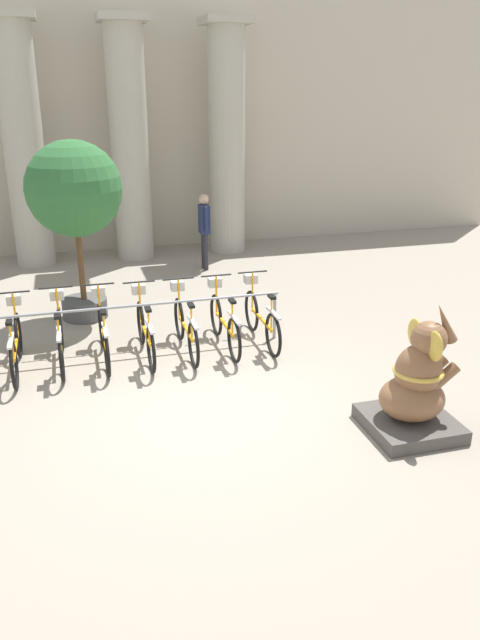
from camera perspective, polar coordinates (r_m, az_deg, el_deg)
name	(u,v)px	position (r m, az deg, el deg)	size (l,w,h in m)	color
ground_plane	(210,407)	(7.87, -2.73, -7.96)	(60.00, 60.00, 0.00)	gray
building_facade	(123,121)	(15.43, -10.61, 17.48)	(20.00, 0.20, 6.00)	#BCB29E
column_left	(23,143)	(14.40, -19.21, 15.02)	(1.04, 1.04, 5.16)	#ADA899
column_middle	(129,141)	(14.46, -10.09, 15.82)	(1.04, 1.04, 5.16)	#ADA899
column_right	(227,139)	(14.86, -1.21, 16.24)	(1.04, 1.04, 5.16)	#ADA899
bike_rack	(102,316)	(9.24, -12.55, 0.36)	(5.40, 0.05, 0.77)	gray
bicycle_2	(16,344)	(9.22, -19.82, -2.04)	(0.48, 1.77, 1.01)	black
bicycle_3	(60,337)	(9.24, -16.11, -1.53)	(0.48, 1.77, 1.01)	black
bicycle_4	(103,333)	(9.24, -12.40, -1.19)	(0.48, 1.77, 1.01)	black
bicycle_5	(145,330)	(9.24, -8.67, -0.93)	(0.48, 1.77, 1.01)	black
bicycle_6	(185,326)	(9.33, -5.02, -0.56)	(0.48, 1.77, 1.01)	black
bicycle_7	(224,322)	(9.46, -1.47, -0.17)	(0.48, 1.77, 1.01)	black
bicycle_8	(261,317)	(9.64, 1.94, 0.23)	(0.48, 1.77, 1.01)	black
elephant_statue	(416,389)	(7.41, 15.76, -6.09)	(0.99, 0.99, 1.56)	#4C4742
person_pedestrian	(204,225)	(13.48, -3.28, 8.68)	(0.22, 0.47, 1.63)	#28282D
potted_tree	(74,195)	(10.61, -14.90, 10.96)	(1.55, 1.55, 2.98)	#4C4C4C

